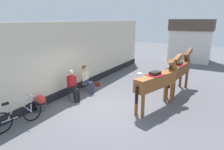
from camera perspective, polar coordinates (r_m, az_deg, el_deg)
The scene contains 11 objects.
ground_plane at distance 10.56m, azimuth 6.73°, elevation -3.42°, with size 40.00×40.00×0.00m, color #56565B.
pub_facade_wall at distance 10.18m, azimuth -9.77°, elevation 4.69°, with size 0.34×14.00×3.40m.
distant_cottage at distance 18.14m, azimuth 22.10°, elevation 9.51°, with size 3.40×2.60×3.50m.
seated_visitor_near at distance 8.70m, azimuth -11.52°, elevation -2.52°, with size 0.61×0.48×1.39m.
seated_visitor_far at distance 9.50m, azimuth -7.57°, elevation -0.76°, with size 0.61×0.49×1.39m.
saddled_horse_near at distance 7.93m, azimuth 13.32°, elevation -1.58°, with size 1.20×2.89×2.06m.
saddled_horse_far at distance 9.99m, azimuth 19.16°, elevation 1.59°, with size 0.71×2.99×2.06m.
flower_planter_near at distance 8.24m, azimuth -20.18°, elevation -7.58°, with size 0.43×0.43×0.64m.
leaning_bicycle at distance 7.34m, azimuth -25.86°, elevation -10.71°, with size 0.50×1.75×1.02m.
spare_stool_white at distance 11.51m, azimuth 8.11°, elevation 0.26°, with size 0.32×0.32×0.46m.
satchel_bag at distance 10.59m, azimuth -4.36°, elevation -2.73°, with size 0.28×0.12×0.20m, color maroon.
Camera 1 is at (3.79, -6.21, 3.50)m, focal length 31.20 mm.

